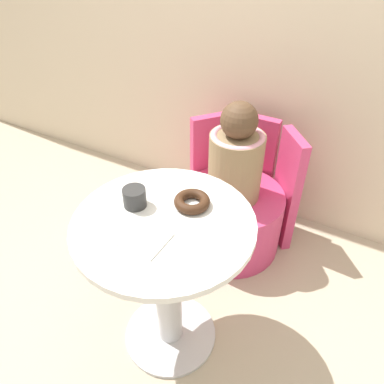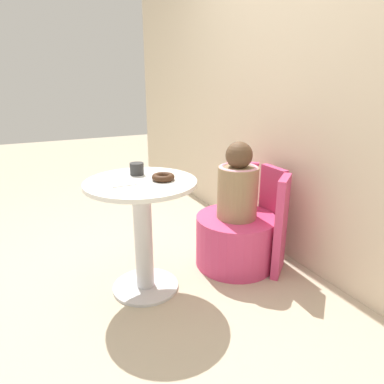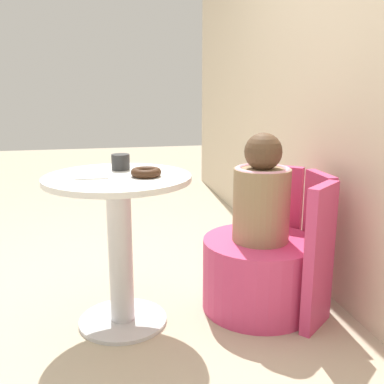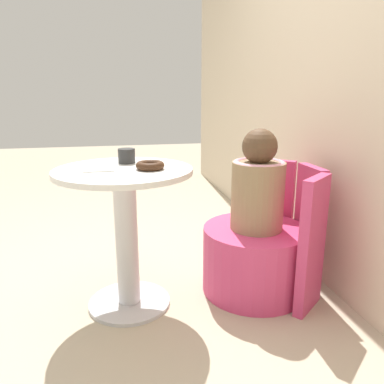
# 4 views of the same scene
# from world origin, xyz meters

# --- Properties ---
(ground_plane) EXTENTS (12.00, 12.00, 0.00)m
(ground_plane) POSITION_xyz_m (0.00, 0.00, 0.00)
(ground_plane) COLOR #B7A88E
(back_wall) EXTENTS (6.00, 0.06, 2.40)m
(back_wall) POSITION_xyz_m (0.00, 1.13, 1.20)
(back_wall) COLOR beige
(back_wall) RESTS_ON ground_plane
(round_table) EXTENTS (0.64, 0.64, 0.70)m
(round_table) POSITION_xyz_m (0.01, 0.02, 0.47)
(round_table) COLOR silver
(round_table) RESTS_ON ground_plane
(tub_chair) EXTENTS (0.55, 0.55, 0.35)m
(tub_chair) POSITION_xyz_m (0.00, 0.69, 0.18)
(tub_chair) COLOR #D13D70
(tub_chair) RESTS_ON ground_plane
(booth_backrest) EXTENTS (0.65, 0.24, 0.67)m
(booth_backrest) POSITION_xyz_m (0.00, 0.91, 0.33)
(booth_backrest) COLOR #D13D70
(booth_backrest) RESTS_ON ground_plane
(child_figure) EXTENTS (0.27, 0.27, 0.52)m
(child_figure) POSITION_xyz_m (0.00, 0.69, 0.58)
(child_figure) COLOR #937A56
(child_figure) RESTS_ON tub_chair
(donut) EXTENTS (0.13, 0.13, 0.04)m
(donut) POSITION_xyz_m (0.06, 0.14, 0.72)
(donut) COLOR #3D2314
(donut) RESTS_ON round_table
(cup) EXTENTS (0.08, 0.08, 0.07)m
(cup) POSITION_xyz_m (-0.12, 0.04, 0.74)
(cup) COLOR #2D2D2D
(cup) RESTS_ON round_table
(paper_napkin) EXTENTS (0.14, 0.14, 0.01)m
(paper_napkin) POSITION_xyz_m (0.01, -0.09, 0.70)
(paper_napkin) COLOR white
(paper_napkin) RESTS_ON round_table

